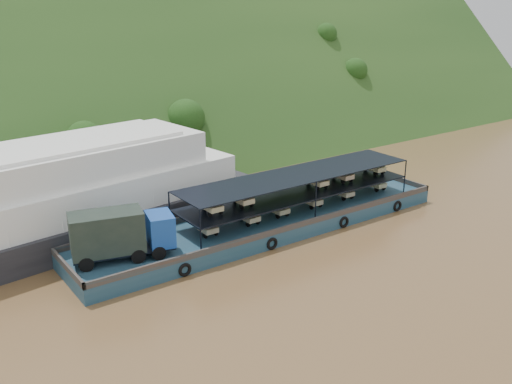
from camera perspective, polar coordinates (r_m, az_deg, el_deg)
ground at (r=50.14m, az=3.87°, el=-3.94°), size 160.00×160.00×0.00m
hillside at (r=79.79m, az=-12.76°, el=4.38°), size 140.00×39.60×39.60m
cargo_barge at (r=48.80m, az=-0.48°, el=-2.99°), size 35.00×7.18×4.95m
passenger_ferry at (r=49.55m, az=-21.04°, el=-1.08°), size 41.67×15.23×8.24m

